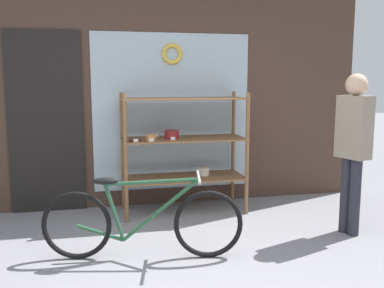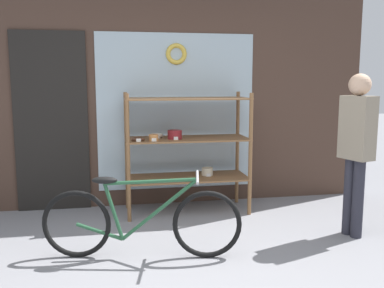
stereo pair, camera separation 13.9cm
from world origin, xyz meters
TOP-DOWN VIEW (x-y plane):
  - storefront_facade at (-0.03, 2.39)m, footprint 5.27×0.13m
  - display_case at (0.25, 1.97)m, footprint 1.42×0.56m
  - bicycle at (-0.36, 0.73)m, footprint 1.71×0.50m
  - pedestrian at (1.75, 0.89)m, footprint 0.27×0.36m

SIDE VIEW (x-z plane):
  - bicycle at x=-0.36m, z-range -0.04..0.70m
  - display_case at x=0.25m, z-range 0.13..1.53m
  - pedestrian at x=1.75m, z-range 0.14..1.74m
  - storefront_facade at x=-0.03m, z-range -0.05..3.57m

